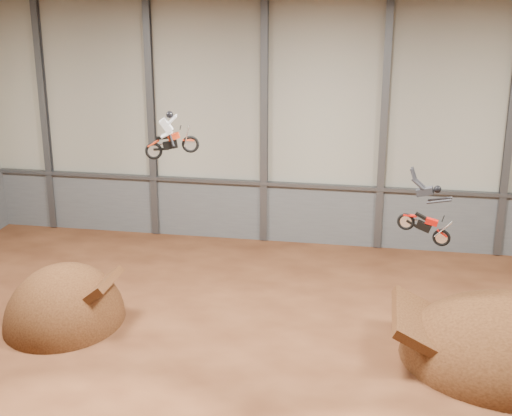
{
  "coord_description": "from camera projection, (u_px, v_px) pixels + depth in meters",
  "views": [
    {
      "loc": [
        3.27,
        -24.5,
        14.87
      ],
      "look_at": [
        -1.86,
        4.0,
        5.53
      ],
      "focal_mm": 50.0,
      "sensor_mm": 36.0,
      "label": 1
    }
  ],
  "objects": [
    {
      "name": "ceiling",
      "position": [
        290.0,
        6.0,
        23.77
      ],
      "size": [
        40.0,
        40.0,
        0.0
      ],
      "primitive_type": "plane",
      "color": "black",
      "rests_on": "back_wall"
    },
    {
      "name": "fmx_rider_b",
      "position": [
        422.0,
        207.0,
        28.56
      ],
      "size": [
        3.76,
        1.5,
        3.4
      ],
      "primitive_type": null,
      "rotation": [
        0.0,
        0.34,
        -0.18
      ],
      "color": "red"
    },
    {
      "name": "steel_column_2",
      "position": [
        264.0,
        124.0,
        40.34
      ],
      "size": [
        0.4,
        0.36,
        13.9
      ],
      "primitive_type": "cube",
      "color": "#47494F",
      "rests_on": "ground"
    },
    {
      "name": "steel_column_4",
      "position": [
        510.0,
        133.0,
        38.09
      ],
      "size": [
        0.4,
        0.36,
        13.9
      ],
      "primitive_type": "cube",
      "color": "#47494F",
      "rests_on": "ground"
    },
    {
      "name": "floor",
      "position": [
        284.0,
        375.0,
        28.06
      ],
      "size": [
        40.0,
        40.0,
        0.0
      ],
      "primitive_type": "plane",
      "color": "#442212",
      "rests_on": "ground"
    },
    {
      "name": "steel_column_0",
      "position": [
        45.0,
        117.0,
        42.59
      ],
      "size": [
        0.4,
        0.36,
        13.9
      ],
      "primitive_type": "cube",
      "color": "#47494F",
      "rests_on": "ground"
    },
    {
      "name": "lower_band_back",
      "position": [
        321.0,
        215.0,
        41.48
      ],
      "size": [
        39.8,
        0.18,
        3.5
      ],
      "primitive_type": "cube",
      "color": "#5A5E63",
      "rests_on": "ground"
    },
    {
      "name": "takeoff_ramp",
      "position": [
        66.0,
        321.0,
        32.43
      ],
      "size": [
        5.29,
        6.1,
        5.29
      ],
      "primitive_type": "ellipsoid",
      "color": "#361B0D",
      "rests_on": "ground"
    },
    {
      "name": "landing_ramp",
      "position": [
        511.0,
        360.0,
        29.14
      ],
      "size": [
        9.05,
        8.01,
        5.22
      ],
      "primitive_type": "ellipsoid",
      "color": "#361B0D",
      "rests_on": "ground"
    },
    {
      "name": "steel_column_3",
      "position": [
        383.0,
        129.0,
        39.21
      ],
      "size": [
        0.4,
        0.36,
        13.9
      ],
      "primitive_type": "cube",
      "color": "#47494F",
      "rests_on": "ground"
    },
    {
      "name": "steel_rail",
      "position": [
        321.0,
        186.0,
        40.79
      ],
      "size": [
        39.8,
        0.35,
        0.2
      ],
      "primitive_type": "cube",
      "color": "#47494F",
      "rests_on": "lower_band_back"
    },
    {
      "name": "steel_column_1",
      "position": [
        151.0,
        121.0,
        41.46
      ],
      "size": [
        0.4,
        0.36,
        13.9
      ],
      "primitive_type": "cube",
      "color": "#47494F",
      "rests_on": "ground"
    },
    {
      "name": "fmx_rider_a",
      "position": [
        173.0,
        132.0,
        29.34
      ],
      "size": [
        2.69,
        1.43,
        2.38
      ],
      "primitive_type": null,
      "rotation": [
        0.0,
        -0.17,
        0.24
      ],
      "color": "red"
    },
    {
      "name": "back_wall",
      "position": [
        323.0,
        126.0,
        39.96
      ],
      "size": [
        40.0,
        0.1,
        14.0
      ],
      "primitive_type": "cube",
      "color": "#A09D8E",
      "rests_on": "ground"
    }
  ]
}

